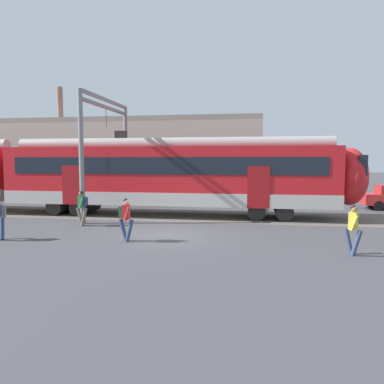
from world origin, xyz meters
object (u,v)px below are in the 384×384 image
pedestrian_red (126,216)px  pedestrian_yellow (353,226)px  pedestrian_green (82,205)px  commuter_train (28,174)px

pedestrian_red → pedestrian_yellow: (8.03, -0.77, -0.03)m
pedestrian_green → pedestrian_yellow: same height
pedestrian_green → pedestrian_yellow: bearing=-18.1°
commuter_train → pedestrian_red: bearing=-38.6°
commuter_train → pedestrian_green: commuter_train is taller
commuter_train → pedestrian_green: size_ratio=22.83×
pedestrian_red → pedestrian_yellow: same height
commuter_train → pedestrian_yellow: commuter_train is taller
pedestrian_green → pedestrian_yellow: (11.19, -3.66, -0.03)m
commuter_train → pedestrian_green: bearing=-36.1°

